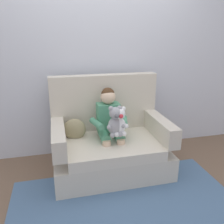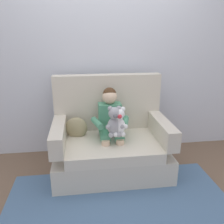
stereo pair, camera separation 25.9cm
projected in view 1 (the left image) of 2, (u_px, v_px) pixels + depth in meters
The scene contains 8 objects.
ground_plane at pixel (111, 170), 2.88m from camera, with size 8.00×8.00×0.00m, color brown.
back_wall at pixel (99, 55), 3.06m from camera, with size 6.00×0.10×2.60m, color silver.
floor_rug at pixel (126, 205), 2.28m from camera, with size 2.19×1.26×0.01m, color slate.
armchair at pixel (110, 143), 2.83m from camera, with size 1.31×0.85×1.10m.
seated_child at pixel (110, 120), 2.74m from camera, with size 0.45×0.39×0.82m.
plush_grey at pixel (115, 122), 2.54m from camera, with size 0.20×0.16×0.34m.
plush_white at pixel (119, 122), 2.56m from camera, with size 0.19×0.16×0.32m.
throw_pillow at pixel (75, 129), 2.77m from camera, with size 0.26×0.12×0.26m, color #998C66.
Camera 1 is at (-0.58, -2.43, 1.59)m, focal length 38.13 mm.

